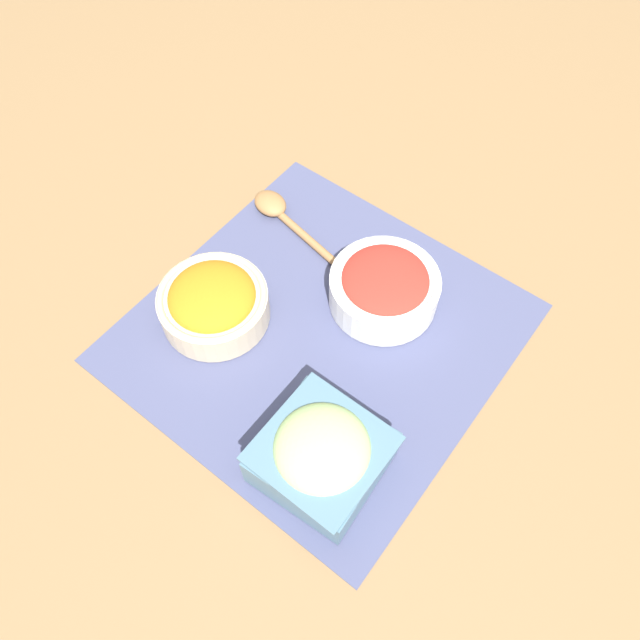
{
  "coord_description": "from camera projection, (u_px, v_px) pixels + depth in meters",
  "views": [
    {
      "loc": [
        -0.35,
        -0.27,
        0.75
      ],
      "look_at": [
        0.0,
        0.0,
        0.03
      ],
      "focal_mm": 35.0,
      "sensor_mm": 36.0,
      "label": 1
    }
  ],
  "objects": [
    {
      "name": "carrot_bowl",
      "position": [
        213.0,
        302.0,
        0.85
      ],
      "size": [
        0.15,
        0.15,
        0.07
      ],
      "color": "beige",
      "rests_on": "placemat"
    },
    {
      "name": "ground_plane",
      "position": [
        320.0,
        333.0,
        0.87
      ],
      "size": [
        3.0,
        3.0,
        0.0
      ],
      "primitive_type": "plane",
      "color": "olive"
    },
    {
      "name": "placemat",
      "position": [
        320.0,
        332.0,
        0.87
      ],
      "size": [
        0.48,
        0.47,
        0.0
      ],
      "color": "#474C70",
      "rests_on": "ground_plane"
    },
    {
      "name": "tomato_bowl",
      "position": [
        384.0,
        287.0,
        0.87
      ],
      "size": [
        0.15,
        0.15,
        0.06
      ],
      "color": "white",
      "rests_on": "placemat"
    },
    {
      "name": "wooden_spoon",
      "position": [
        281.0,
        214.0,
        0.97
      ],
      "size": [
        0.06,
        0.21,
        0.02
      ],
      "color": "#9E7042",
      "rests_on": "placemat"
    },
    {
      "name": "cucumber_bowl",
      "position": [
        322.0,
        454.0,
        0.73
      ],
      "size": [
        0.14,
        0.14,
        0.09
      ],
      "color": "slate",
      "rests_on": "placemat"
    }
  ]
}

